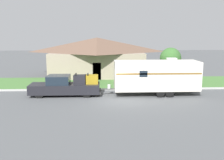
# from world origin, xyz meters

# --- Properties ---
(ground_plane) EXTENTS (120.00, 120.00, 0.00)m
(ground_plane) POSITION_xyz_m (0.00, 0.00, 0.00)
(ground_plane) COLOR #515456
(curb_strip) EXTENTS (80.00, 0.30, 0.14)m
(curb_strip) POSITION_xyz_m (0.00, 3.75, 0.07)
(curb_strip) COLOR #ADADA8
(curb_strip) RESTS_ON ground_plane
(lawn_strip) EXTENTS (80.00, 7.00, 0.03)m
(lawn_strip) POSITION_xyz_m (0.00, 7.40, 0.01)
(lawn_strip) COLOR #477538
(lawn_strip) RESTS_ON ground_plane
(house_across_street) EXTENTS (12.89, 7.84, 5.01)m
(house_across_street) POSITION_xyz_m (-1.74, 12.71, 2.60)
(house_across_street) COLOR gray
(house_across_street) RESTS_ON ground_plane
(pickup_truck) EXTENTS (6.41, 1.99, 2.00)m
(pickup_truck) POSITION_xyz_m (-4.43, 1.73, 0.87)
(pickup_truck) COLOR black
(pickup_truck) RESTS_ON ground_plane
(travel_trailer) EXTENTS (8.80, 2.41, 3.40)m
(travel_trailer) POSITION_xyz_m (3.84, 1.73, 1.80)
(travel_trailer) COLOR black
(travel_trailer) RESTS_ON ground_plane
(mailbox) EXTENTS (0.48, 0.20, 1.37)m
(mailbox) POSITION_xyz_m (3.82, 4.72, 1.05)
(mailbox) COLOR brown
(mailbox) RESTS_ON ground_plane
(tree_in_yard) EXTENTS (2.36, 2.36, 4.02)m
(tree_in_yard) POSITION_xyz_m (6.57, 6.97, 2.83)
(tree_in_yard) COLOR brown
(tree_in_yard) RESTS_ON ground_plane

